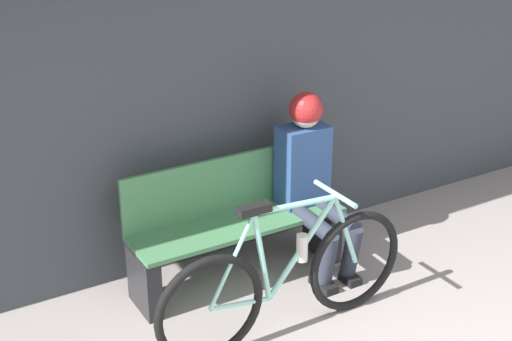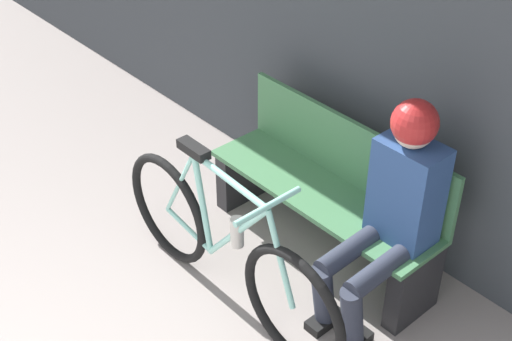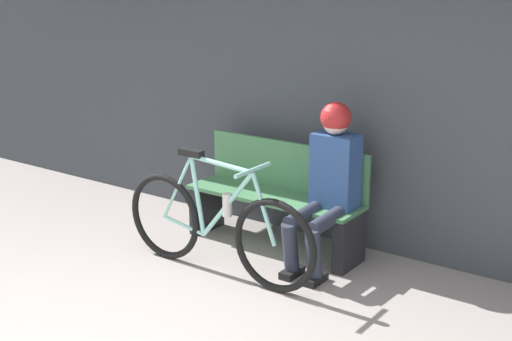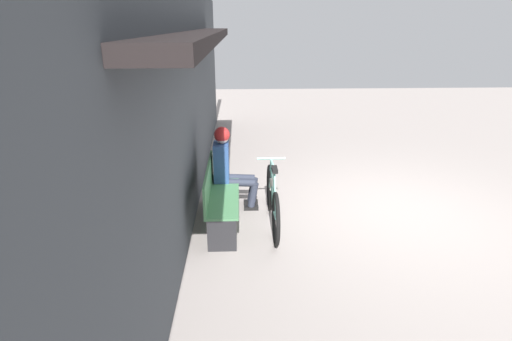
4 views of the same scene
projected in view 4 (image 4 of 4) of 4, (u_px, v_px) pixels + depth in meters
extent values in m
plane|color=gray|center=(389.00, 211.00, 6.00)|extent=(24.00, 24.00, 0.00)
cube|color=#3D4247|center=(186.00, 107.00, 5.33)|extent=(12.00, 0.12, 3.20)
cube|color=black|center=(204.00, 36.00, 5.03)|extent=(6.60, 0.44, 0.12)
cube|color=#477F51|center=(223.00, 195.00, 5.47)|extent=(1.49, 0.42, 0.03)
cube|color=#477F51|center=(209.00, 181.00, 5.39)|extent=(1.49, 0.03, 0.40)
cube|color=#232326|center=(222.00, 235.00, 4.90)|extent=(0.10, 0.36, 0.42)
cube|color=#232326|center=(225.00, 190.00, 6.20)|extent=(0.10, 0.36, 0.42)
torus|color=black|center=(276.00, 219.00, 5.00)|extent=(0.69, 0.05, 0.69)
torus|color=black|center=(270.00, 187.00, 5.96)|extent=(0.69, 0.05, 0.69)
cylinder|color=#93DBCC|center=(273.00, 165.00, 5.35)|extent=(0.56, 0.03, 0.07)
cylinder|color=#93DBCC|center=(272.00, 184.00, 5.50)|extent=(0.48, 0.03, 0.58)
cylinder|color=#93DBCC|center=(274.00, 191.00, 5.23)|extent=(0.14, 0.03, 0.60)
cylinder|color=#93DBCC|center=(275.00, 214.00, 5.19)|extent=(0.40, 0.03, 0.09)
cylinder|color=#93DBCC|center=(275.00, 195.00, 5.04)|extent=(0.31, 0.02, 0.54)
cylinder|color=#93DBCC|center=(270.00, 174.00, 5.79)|extent=(0.21, 0.03, 0.51)
cube|color=black|center=(275.00, 169.00, 5.07)|extent=(0.20, 0.07, 0.05)
cylinder|color=#93DBCC|center=(271.00, 158.00, 5.61)|extent=(0.03, 0.40, 0.03)
cylinder|color=beige|center=(272.00, 184.00, 5.50)|extent=(0.07, 0.07, 0.17)
cylinder|color=#2D3342|center=(240.00, 183.00, 5.89)|extent=(0.11, 0.46, 0.13)
cylinder|color=#2D3342|center=(253.00, 195.00, 5.96)|extent=(0.11, 0.17, 0.39)
cube|color=black|center=(251.00, 208.00, 6.03)|extent=(0.10, 0.22, 0.06)
cylinder|color=#2D3342|center=(240.00, 178.00, 6.07)|extent=(0.11, 0.46, 0.13)
cylinder|color=#2D3342|center=(253.00, 189.00, 6.15)|extent=(0.11, 0.17, 0.39)
cube|color=black|center=(251.00, 202.00, 6.22)|extent=(0.10, 0.22, 0.06)
cube|color=#2D4C84|center=(221.00, 162.00, 5.87)|extent=(0.34, 0.22, 0.57)
sphere|color=beige|center=(222.00, 137.00, 5.74)|extent=(0.20, 0.20, 0.20)
sphere|color=#B22323|center=(222.00, 135.00, 5.72)|extent=(0.23, 0.23, 0.23)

